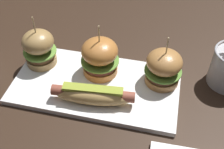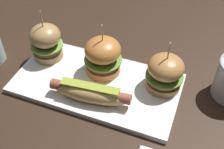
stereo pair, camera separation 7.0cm
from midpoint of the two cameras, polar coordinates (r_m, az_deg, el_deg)
The scene contains 6 objects.
ground_plane at distance 0.75m, azimuth -0.33°, elevation -2.28°, with size 3.00×3.00×0.00m, color black.
platter_main at distance 0.74m, azimuth -0.33°, elevation -1.91°, with size 0.42×0.22×0.01m, color white.
hot_dog at distance 0.68m, azimuth -1.37°, elevation -3.69°, with size 0.20×0.07×0.05m.
slider_left at distance 0.79m, azimuth -10.42°, elevation 6.32°, with size 0.09×0.09×0.15m.
slider_center at distance 0.73m, azimuth 0.76°, elevation 3.63°, with size 0.10×0.10×0.14m.
slider_right at distance 0.71m, azimuth 13.21°, elevation 0.26°, with size 0.09×0.09×0.14m.
Camera 2 is at (0.22, -0.46, 0.54)m, focal length 46.29 mm.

